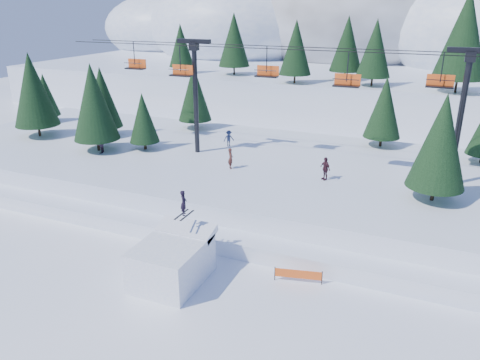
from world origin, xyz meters
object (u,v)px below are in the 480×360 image
at_px(banner_near, 298,274).
at_px(banner_far, 430,279).
at_px(chairlift, 312,87).
at_px(jump_kicker, 172,260).

xyz_separation_m(banner_near, banner_far, (7.27, 2.55, 0.00)).
bearing_deg(banner_near, banner_far, 19.34).
bearing_deg(banner_far, banner_near, -160.66).
xyz_separation_m(chairlift, banner_far, (10.64, -11.44, -8.78)).
bearing_deg(banner_far, jump_kicker, -159.83).
bearing_deg(chairlift, jump_kicker, -102.32).
bearing_deg(banner_near, chairlift, 103.54).
xyz_separation_m(chairlift, banner_near, (3.37, -13.99, -8.78)).
bearing_deg(jump_kicker, banner_near, 21.02).
height_order(jump_kicker, chairlift, chairlift).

